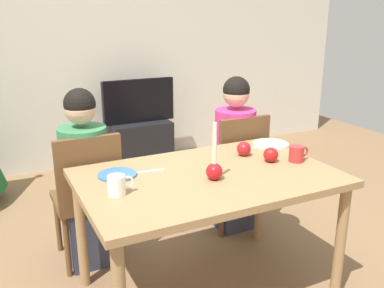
{
  "coord_description": "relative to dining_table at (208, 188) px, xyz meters",
  "views": [
    {
      "loc": [
        -1.04,
        -1.89,
        1.6
      ],
      "look_at": [
        0.0,
        0.2,
        0.87
      ],
      "focal_mm": 39.35,
      "sensor_mm": 36.0,
      "label": 1
    }
  ],
  "objects": [
    {
      "name": "mug_right",
      "position": [
        0.58,
        -0.04,
        0.13
      ],
      "size": [
        0.13,
        0.09,
        0.1
      ],
      "color": "#B72D2D",
      "rests_on": "dining_table"
    },
    {
      "name": "plate_right",
      "position": [
        0.64,
        0.3,
        0.09
      ],
      "size": [
        0.24,
        0.24,
        0.01
      ],
      "primitive_type": "cylinder",
      "color": "white",
      "rests_on": "dining_table"
    },
    {
      "name": "person_right_child",
      "position": [
        0.57,
        0.64,
        -0.1
      ],
      "size": [
        0.3,
        0.3,
        1.17
      ],
      "color": "#33384C",
      "rests_on": "ground"
    },
    {
      "name": "dining_table",
      "position": [
        0.0,
        0.0,
        0.0
      ],
      "size": [
        1.4,
        0.9,
        0.75
      ],
      "color": "#99754C",
      "rests_on": "ground"
    },
    {
      "name": "fork_left",
      "position": [
        -0.28,
        0.18,
        0.09
      ],
      "size": [
        0.18,
        0.03,
        0.01
      ],
      "primitive_type": "cube",
      "rotation": [
        0.0,
        0.0,
        -0.1
      ],
      "color": "silver",
      "rests_on": "dining_table"
    },
    {
      "name": "apple_by_left_plate",
      "position": [
        0.43,
        0.02,
        0.13
      ],
      "size": [
        0.09,
        0.09,
        0.09
      ],
      "primitive_type": "sphere",
      "color": "#AF1817",
      "rests_on": "dining_table"
    },
    {
      "name": "apple_near_candle",
      "position": [
        0.35,
        0.19,
        0.13
      ],
      "size": [
        0.09,
        0.09,
        0.09
      ],
      "primitive_type": "sphere",
      "color": "#B0181E",
      "rests_on": "dining_table"
    },
    {
      "name": "tv_stand",
      "position": [
        0.41,
        2.3,
        -0.43
      ],
      "size": [
        0.64,
        0.4,
        0.48
      ],
      "primitive_type": "cube",
      "color": "black",
      "rests_on": "ground"
    },
    {
      "name": "back_wall",
      "position": [
        0.0,
        2.6,
        0.63
      ],
      "size": [
        6.4,
        0.1,
        2.6
      ],
      "primitive_type": "cube",
      "color": "beige",
      "rests_on": "ground"
    },
    {
      "name": "tv",
      "position": [
        0.41,
        2.3,
        0.04
      ],
      "size": [
        0.79,
        0.05,
        0.46
      ],
      "color": "black",
      "rests_on": "tv_stand"
    },
    {
      "name": "person_left_child",
      "position": [
        -0.54,
        0.64,
        -0.1
      ],
      "size": [
        0.3,
        0.3,
        1.17
      ],
      "color": "#33384C",
      "rests_on": "ground"
    },
    {
      "name": "mug_left",
      "position": [
        -0.52,
        -0.04,
        0.13
      ],
      "size": [
        0.13,
        0.09,
        0.1
      ],
      "color": "white",
      "rests_on": "dining_table"
    },
    {
      "name": "chair_right",
      "position": [
        0.57,
        0.61,
        -0.15
      ],
      "size": [
        0.4,
        0.4,
        0.9
      ],
      "color": "brown",
      "rests_on": "ground"
    },
    {
      "name": "fork_right",
      "position": [
        0.47,
        0.28,
        0.09
      ],
      "size": [
        0.18,
        0.03,
        0.01
      ],
      "primitive_type": "cube",
      "rotation": [
        0.0,
        0.0,
        -0.08
      ],
      "color": "silver",
      "rests_on": "dining_table"
    },
    {
      "name": "plate_left",
      "position": [
        -0.45,
        0.21,
        0.09
      ],
      "size": [
        0.21,
        0.21,
        0.01
      ],
      "primitive_type": "cylinder",
      "color": "teal",
      "rests_on": "dining_table"
    },
    {
      "name": "chair_left",
      "position": [
        -0.54,
        0.61,
        -0.15
      ],
      "size": [
        0.4,
        0.4,
        0.9
      ],
      "color": "brown",
      "rests_on": "ground"
    },
    {
      "name": "candle_centerpiece",
      "position": [
        -0.01,
        -0.08,
        0.15
      ],
      "size": [
        0.09,
        0.09,
        0.31
      ],
      "color": "red",
      "rests_on": "dining_table"
    }
  ]
}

